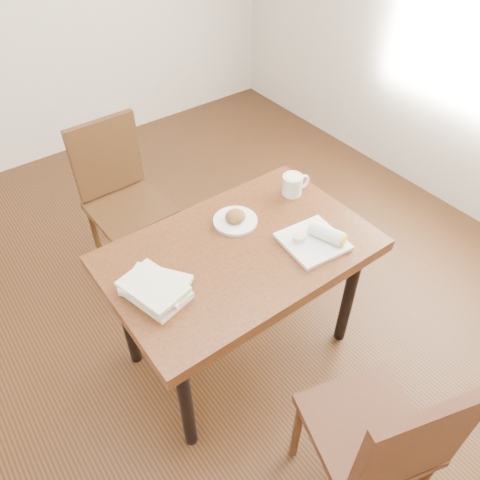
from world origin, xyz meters
TOP-DOWN VIEW (x-y plane):
  - ground at (0.00, 0.00)m, footprint 4.00×5.00m
  - room_walls at (0.00, 0.00)m, footprint 4.02×5.02m
  - table at (0.00, 0.00)m, footprint 1.18×0.75m
  - chair_near at (-0.05, -0.91)m, footprint 0.53×0.53m
  - chair_far at (-0.15, 0.95)m, footprint 0.43×0.43m
  - plate_scone at (0.09, 0.15)m, footprint 0.21×0.21m
  - coffee_mug at (0.45, 0.17)m, footprint 0.15×0.10m
  - plate_burrito at (0.29, -0.18)m, footprint 0.28×0.28m
  - book_stack at (-0.42, -0.01)m, footprint 0.28×0.31m

SIDE VIEW (x-z plane):
  - ground at x=0.00m, z-range -0.01..0.00m
  - chair_near at x=-0.05m, z-range 0.07..1.03m
  - chair_far at x=-0.15m, z-range 0.07..1.03m
  - table at x=0.00m, z-range 0.29..1.04m
  - plate_scone at x=0.09m, z-range 0.74..0.80m
  - plate_burrito at x=0.29m, z-range 0.73..0.82m
  - book_stack at x=-0.42m, z-range 0.75..0.82m
  - coffee_mug at x=0.45m, z-range 0.75..0.85m
  - room_walls at x=0.00m, z-range 0.23..3.03m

